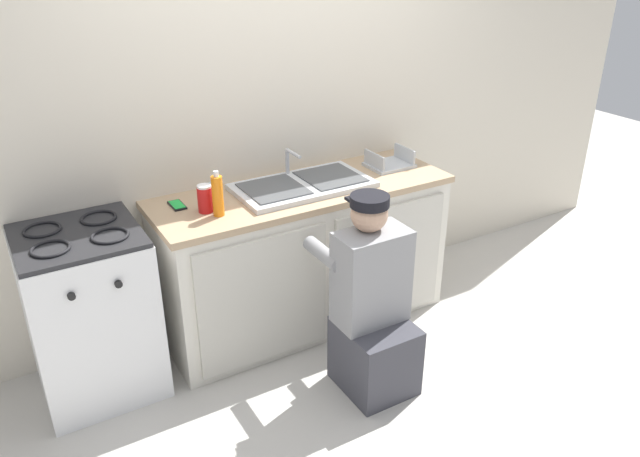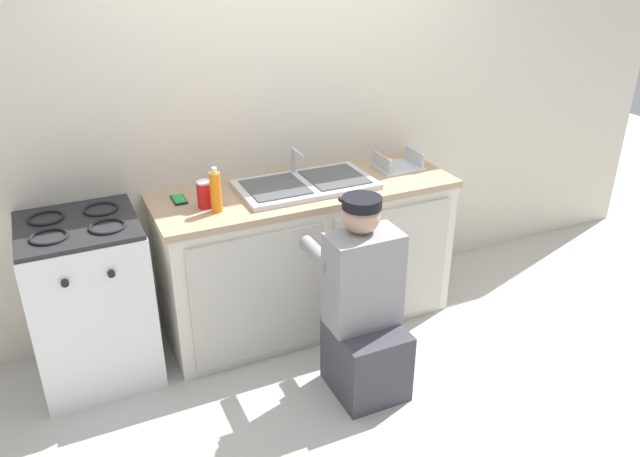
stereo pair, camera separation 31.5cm
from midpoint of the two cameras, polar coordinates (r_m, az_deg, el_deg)
ground_plane at (r=3.89m, az=2.98°, el=-10.37°), size 12.00×12.00×0.00m
back_wall at (r=3.87m, az=-1.12°, el=10.16°), size 6.00×0.10×2.50m
counter_cabinet at (r=3.87m, az=1.14°, el=-2.84°), size 1.77×0.62×0.87m
countertop at (r=3.68m, az=1.14°, el=3.46°), size 1.81×0.62×0.04m
sink_double_basin at (r=3.67m, az=1.13°, el=4.04°), size 0.80×0.44×0.19m
stove_range at (r=3.57m, az=-17.88°, el=-6.34°), size 0.61×0.62×0.95m
plumber_person at (r=3.33m, az=6.77°, el=-7.84°), size 0.42×0.61×1.10m
cell_phone at (r=3.55m, az=-10.32°, el=2.57°), size 0.07×0.14×0.01m
dish_rack_tray at (r=4.00m, az=9.39°, el=5.68°), size 0.28×0.22×0.11m
water_glass at (r=3.56m, az=-7.17°, el=3.63°), size 0.06×0.06×0.10m
soda_cup_red at (r=3.41m, az=-7.95°, el=3.07°), size 0.08×0.08×0.15m
soap_bottle_orange at (r=3.34m, az=-6.87°, el=3.31°), size 0.06×0.06×0.25m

